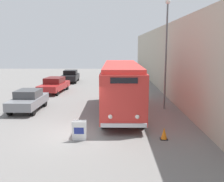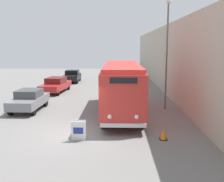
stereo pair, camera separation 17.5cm
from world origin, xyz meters
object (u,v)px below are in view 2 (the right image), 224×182
object	(u,v)px
parked_car_mid	(56,85)
traffic_cone	(163,134)
parked_car_near	(29,100)
streetlamp	(167,41)
vintage_bus	(122,86)
sign_board	(79,131)
parked_car_far	(72,76)

from	to	relation	value
parked_car_mid	traffic_cone	size ratio (longest dim) A/B	8.49
parked_car_near	parked_car_mid	size ratio (longest dim) A/B	0.83
streetlamp	vintage_bus	bearing A→B (deg)	-159.39
sign_board	parked_car_mid	xyz separation A→B (m)	(-4.19, 13.29, 0.28)
parked_car_near	parked_car_mid	bearing A→B (deg)	90.47
parked_car_mid	streetlamp	bearing A→B (deg)	-30.28
vintage_bus	sign_board	size ratio (longest dim) A/B	9.93
sign_board	parked_car_near	distance (m)	7.32
vintage_bus	parked_car_far	size ratio (longest dim) A/B	2.30
parked_car_near	vintage_bus	bearing A→B (deg)	-3.88
vintage_bus	parked_car_near	world-z (taller)	vintage_bus
vintage_bus	parked_car_far	world-z (taller)	vintage_bus
sign_board	parked_car_mid	bearing A→B (deg)	107.51
streetlamp	parked_car_near	bearing A→B (deg)	-176.60
vintage_bus	traffic_cone	distance (m)	5.68
vintage_bus	parked_car_near	xyz separation A→B (m)	(-6.46, 0.61, -1.09)
streetlamp	traffic_cone	distance (m)	7.84
parked_car_mid	parked_car_near	bearing A→B (deg)	-85.41
vintage_bus	sign_board	world-z (taller)	vintage_bus
parked_car_far	sign_board	bearing A→B (deg)	-80.60
parked_car_mid	vintage_bus	bearing A→B (deg)	-46.08
sign_board	streetlamp	distance (m)	9.39
parked_car_far	parked_car_near	bearing A→B (deg)	-92.97
vintage_bus	parked_car_mid	size ratio (longest dim) A/B	1.94
sign_board	vintage_bus	bearing A→B (deg)	68.07
parked_car_near	streetlamp	bearing A→B (deg)	4.87
parked_car_mid	traffic_cone	world-z (taller)	parked_car_mid
sign_board	streetlamp	bearing A→B (deg)	50.91
vintage_bus	parked_car_mid	xyz separation A→B (m)	(-6.32, 8.00, -1.10)
sign_board	parked_car_far	xyz separation A→B (m)	(-3.85, 20.71, 0.30)
parked_car_far	traffic_cone	bearing A→B (deg)	-70.06
vintage_bus	traffic_cone	world-z (taller)	vintage_bus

